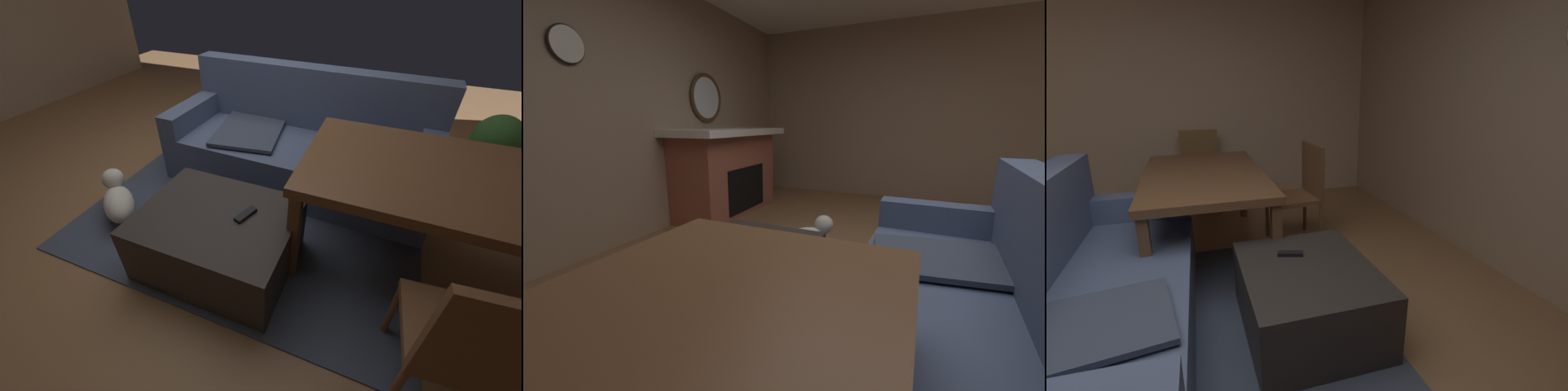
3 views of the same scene
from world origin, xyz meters
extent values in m
plane|color=olive|center=(0.00, 0.00, 0.00)|extent=(8.13, 8.13, 0.00)
cube|color=#3D475B|center=(0.42, -0.28, 0.01)|extent=(2.60, 2.00, 0.01)
cube|color=#4C5B7F|center=(0.59, 0.29, 0.21)|extent=(2.29, 0.99, 0.42)
cube|color=#4C5B7F|center=(0.61, 0.65, 0.69)|extent=(2.27, 0.27, 0.54)
cube|color=#4C5B7F|center=(1.64, 0.26, 0.52)|extent=(0.21, 0.93, 0.20)
cube|color=#4C5B7F|center=(-0.45, 0.32, 0.52)|extent=(0.21, 0.93, 0.20)
cube|color=#3D475B|center=(0.14, 0.30, 0.45)|extent=(0.67, 0.86, 0.03)
cube|color=#2D2826|center=(0.42, -0.85, 0.21)|extent=(0.97, 0.77, 0.43)
cube|color=black|center=(0.60, -0.79, 0.44)|extent=(0.10, 0.17, 0.02)
cube|color=brown|center=(1.74, -0.34, 0.71)|extent=(1.79, 0.98, 0.06)
cube|color=brown|center=(0.90, 0.09, 0.34)|extent=(0.07, 0.07, 0.68)
cube|color=brown|center=(0.90, -0.77, 0.34)|extent=(0.07, 0.07, 0.68)
cube|color=brown|center=(1.74, -1.13, 0.43)|extent=(0.48, 0.48, 0.04)
cube|color=brown|center=(1.76, -1.33, 0.69)|extent=(0.44, 0.08, 0.48)
cylinder|color=brown|center=(1.52, -0.95, 0.21)|extent=(0.04, 0.04, 0.41)
cylinder|color=brown|center=(1.92, -0.91, 0.21)|extent=(0.04, 0.04, 0.41)
cylinder|color=brown|center=(1.56, -1.35, 0.21)|extent=(0.04, 0.04, 0.41)
cylinder|color=brown|center=(2.26, 1.16, 0.09)|extent=(0.18, 0.18, 0.18)
ellipsoid|color=#387233|center=(2.26, 1.16, 0.35)|extent=(0.42, 0.42, 0.47)
ellipsoid|color=silver|center=(-0.51, -0.77, 0.16)|extent=(0.45, 0.44, 0.22)
sphere|color=silver|center=(-0.65, -0.65, 0.28)|extent=(0.17, 0.17, 0.17)
camera|label=1|loc=(1.23, -2.06, 1.68)|focal=21.13mm
camera|label=2|loc=(1.99, 0.13, 1.19)|focal=21.75mm
camera|label=3|loc=(-1.48, -0.23, 1.50)|focal=25.63mm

